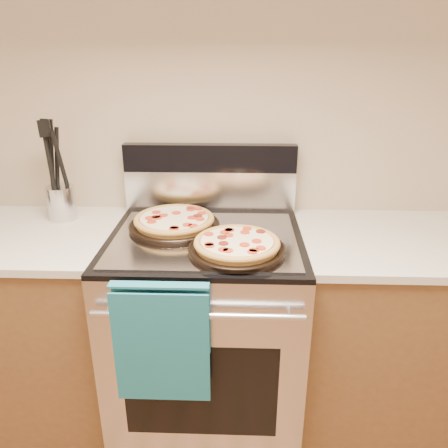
{
  "coord_description": "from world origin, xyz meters",
  "views": [
    {
      "loc": [
        0.13,
        0.08,
        1.6
      ],
      "look_at": [
        0.08,
        1.55,
        1.01
      ],
      "focal_mm": 35.0,
      "sensor_mm": 36.0,
      "label": 1
    }
  ],
  "objects_px": {
    "range_body": "(207,335)",
    "pepperoni_pizza_front": "(237,245)",
    "pepperoni_pizza_back": "(174,222)",
    "utensil_crock": "(62,203)"
  },
  "relations": [
    {
      "from": "range_body",
      "to": "pepperoni_pizza_front",
      "type": "height_order",
      "value": "pepperoni_pizza_front"
    },
    {
      "from": "pepperoni_pizza_back",
      "to": "pepperoni_pizza_front",
      "type": "relative_size",
      "value": 1.05
    },
    {
      "from": "utensil_crock",
      "to": "pepperoni_pizza_front",
      "type": "bearing_deg",
      "value": -24.0
    },
    {
      "from": "pepperoni_pizza_back",
      "to": "utensil_crock",
      "type": "distance_m",
      "value": 0.52
    },
    {
      "from": "pepperoni_pizza_front",
      "to": "pepperoni_pizza_back",
      "type": "bearing_deg",
      "value": 139.69
    },
    {
      "from": "pepperoni_pizza_back",
      "to": "utensil_crock",
      "type": "height_order",
      "value": "utensil_crock"
    },
    {
      "from": "pepperoni_pizza_back",
      "to": "utensil_crock",
      "type": "bearing_deg",
      "value": 166.43
    },
    {
      "from": "utensil_crock",
      "to": "range_body",
      "type": "bearing_deg",
      "value": -16.75
    },
    {
      "from": "range_body",
      "to": "utensil_crock",
      "type": "relative_size",
      "value": 6.07
    },
    {
      "from": "pepperoni_pizza_back",
      "to": "pepperoni_pizza_front",
      "type": "distance_m",
      "value": 0.34
    }
  ]
}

